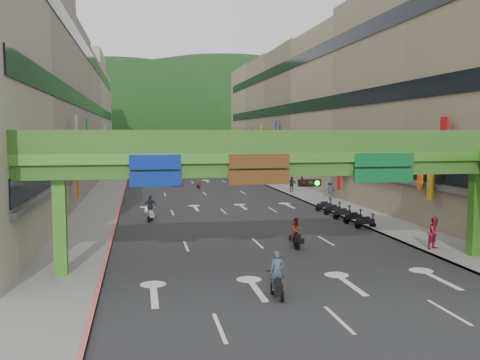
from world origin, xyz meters
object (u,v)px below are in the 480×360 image
at_px(scooter_rider_mid, 297,233).
at_px(car_silver, 177,181).
at_px(pedestrian_red, 435,235).
at_px(overpass_near, 305,168).
at_px(car_yellow, 200,168).
at_px(scooter_rider_near, 277,276).

relative_size(scooter_rider_mid, car_silver, 0.51).
relative_size(car_silver, pedestrian_red, 1.96).
relative_size(overpass_near, car_yellow, 7.19).
height_order(scooter_rider_mid, car_yellow, scooter_rider_mid).
xyz_separation_m(overpass_near, car_silver, (-3.36, 44.76, -4.59)).
height_order(scooter_rider_mid, pedestrian_red, pedestrian_red).
relative_size(overpass_near, pedestrian_red, 14.79).
bearing_deg(scooter_rider_near, pedestrian_red, 31.55).
xyz_separation_m(scooter_rider_near, pedestrian_red, (11.40, 7.00, 0.01)).
xyz_separation_m(car_silver, pedestrian_red, (12.23, -42.14, 0.34)).
bearing_deg(car_silver, scooter_rider_mid, -75.90).
bearing_deg(overpass_near, scooter_rider_near, -120.02).
relative_size(car_yellow, pedestrian_red, 2.06).
bearing_deg(car_yellow, scooter_rider_mid, -99.73).
distance_m(scooter_rider_near, car_silver, 49.15).
bearing_deg(scooter_rider_mid, scooter_rider_near, -111.34).
distance_m(scooter_rider_near, car_yellow, 72.62).
distance_m(car_silver, car_yellow, 23.99).
distance_m(car_yellow, pedestrian_red, 65.79).
height_order(overpass_near, car_silver, overpass_near).
distance_m(car_silver, pedestrian_red, 43.88).
distance_m(overpass_near, pedestrian_red, 10.18).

